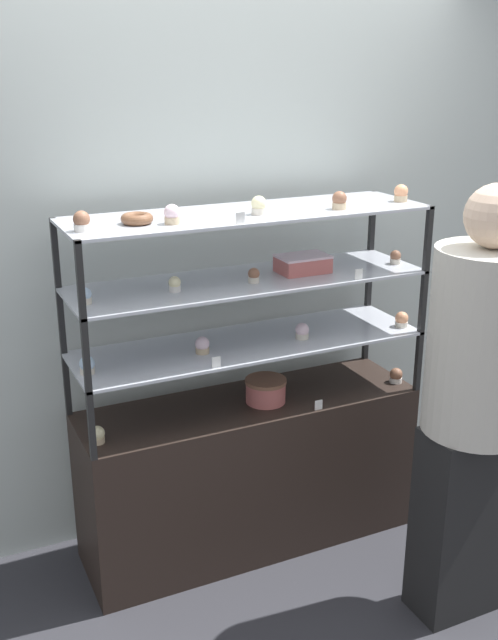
{
  "coord_description": "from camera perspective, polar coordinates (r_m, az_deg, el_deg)",
  "views": [
    {
      "loc": [
        -1.28,
        -2.72,
        2.13
      ],
      "look_at": [
        0.0,
        0.0,
        1.09
      ],
      "focal_mm": 42.0,
      "sensor_mm": 36.0,
      "label": 1
    }
  ],
  "objects": [
    {
      "name": "price_tag_0",
      "position": [
        3.25,
        5.32,
        -6.46
      ],
      "size": [
        0.04,
        0.0,
        0.04
      ],
      "color": "white",
      "rests_on": "display_base"
    },
    {
      "name": "cupcake_10",
      "position": [
        2.75,
        -12.64,
        7.33
      ],
      "size": [
        0.06,
        0.06,
        0.07
      ],
      "color": "white",
      "rests_on": "display_riser_upper"
    },
    {
      "name": "cupcake_14",
      "position": [
        3.35,
        11.5,
        9.43
      ],
      "size": [
        0.06,
        0.06,
        0.07
      ],
      "color": "#CCB28C",
      "rests_on": "display_riser_upper"
    },
    {
      "name": "display_riser_lower",
      "position": [
        3.22,
        0.0,
        -1.93
      ],
      "size": [
        1.52,
        0.45,
        0.28
      ],
      "color": "black",
      "rests_on": "display_base"
    },
    {
      "name": "cupcake_13",
      "position": [
        3.13,
        6.9,
        9.02
      ],
      "size": [
        0.06,
        0.06,
        0.07
      ],
      "color": "#CCB28C",
      "rests_on": "display_riser_upper"
    },
    {
      "name": "layer_cake_centerpiece",
      "position": [
        3.3,
        1.28,
        -5.37
      ],
      "size": [
        0.18,
        0.18,
        0.11
      ],
      "color": "#C66660",
      "rests_on": "display_base"
    },
    {
      "name": "display_riser_upper",
      "position": [
        3.06,
        0.0,
        7.96
      ],
      "size": [
        1.52,
        0.45,
        0.28
      ],
      "color": "black",
      "rests_on": "display_riser_middle"
    },
    {
      "name": "cupcake_11",
      "position": [
        2.83,
        -5.89,
        7.99
      ],
      "size": [
        0.06,
        0.06,
        0.07
      ],
      "color": "#CCB28C",
      "rests_on": "display_riser_upper"
    },
    {
      "name": "price_tag_1",
      "position": [
        2.94,
        -2.51,
        -3.23
      ],
      "size": [
        0.04,
        0.0,
        0.04
      ],
      "color": "white",
      "rests_on": "display_riser_lower"
    },
    {
      "name": "cupcake_8",
      "position": [
        3.06,
        0.36,
        3.41
      ],
      "size": [
        0.05,
        0.05,
        0.06
      ],
      "color": "beige",
      "rests_on": "display_riser_middle"
    },
    {
      "name": "price_tag_2",
      "position": [
        3.14,
        8.37,
        3.47
      ],
      "size": [
        0.04,
        0.0,
        0.04
      ],
      "color": "white",
      "rests_on": "display_riser_middle"
    },
    {
      "name": "donut_glazed",
      "position": [
        2.85,
        -8.54,
        7.65
      ],
      "size": [
        0.12,
        0.12,
        0.04
      ],
      "color": "brown",
      "rests_on": "display_riser_upper"
    },
    {
      "name": "cupcake_3",
      "position": [
        3.08,
        -3.58,
        -1.95
      ],
      "size": [
        0.06,
        0.06,
        0.07
      ],
      "color": "#CCB28C",
      "rests_on": "display_riser_lower"
    },
    {
      "name": "cupcake_9",
      "position": [
        3.41,
        11.09,
        4.71
      ],
      "size": [
        0.05,
        0.05,
        0.06
      ],
      "color": "beige",
      "rests_on": "display_riser_middle"
    },
    {
      "name": "cupcake_2",
      "position": [
        2.94,
        -12.23,
        -3.4
      ],
      "size": [
        0.06,
        0.06,
        0.07
      ],
      "color": "beige",
      "rests_on": "display_riser_lower"
    },
    {
      "name": "cupcake_4",
      "position": [
        3.24,
        4.07,
        -0.86
      ],
      "size": [
        0.06,
        0.06,
        0.07
      ],
      "color": "beige",
      "rests_on": "display_riser_lower"
    },
    {
      "name": "customer_figure",
      "position": [
        2.95,
        16.98,
        -5.82
      ],
      "size": [
        0.41,
        0.41,
        1.74
      ],
      "color": "black",
      "rests_on": "ground_plane"
    },
    {
      "name": "price_tag_3",
      "position": [
        2.82,
        -0.68,
        7.78
      ],
      "size": [
        0.04,
        0.0,
        0.04
      ],
      "color": "white",
      "rests_on": "display_riser_upper"
    },
    {
      "name": "ground_plane",
      "position": [
        3.68,
        0.0,
        -16.28
      ],
      "size": [
        20.0,
        20.0,
        0.0
      ],
      "primitive_type": "plane",
      "color": "#2D2D33"
    },
    {
      "name": "display_base",
      "position": [
        3.49,
        0.0,
        -11.51
      ],
      "size": [
        1.52,
        0.45,
        0.71
      ],
      "color": "black",
      "rests_on": "ground_plane"
    },
    {
      "name": "back_wall",
      "position": [
        3.44,
        -2.62,
        5.09
      ],
      "size": [
        8.0,
        0.05,
        2.6
      ],
      "color": "#A8B2AD",
      "rests_on": "ground_plane"
    },
    {
      "name": "cupcake_7",
      "position": [
        2.95,
        -5.68,
        2.73
      ],
      "size": [
        0.05,
        0.05,
        0.06
      ],
      "color": "white",
      "rests_on": "display_riser_middle"
    },
    {
      "name": "cupcake_12",
      "position": [
        2.99,
        0.74,
        8.71
      ],
      "size": [
        0.06,
        0.06,
        0.07
      ],
      "color": "beige",
      "rests_on": "display_riser_upper"
    },
    {
      "name": "sheet_cake_frosted",
      "position": [
        3.22,
        4.12,
        4.31
      ],
      "size": [
        0.22,
        0.15,
        0.07
      ],
      "color": "#C66660",
      "rests_on": "display_riser_middle"
    },
    {
      "name": "cupcake_0",
      "position": [
        3.03,
        -11.48,
        -8.59
      ],
      "size": [
        0.06,
        0.06,
        0.07
      ],
      "color": "#CCB28C",
      "rests_on": "display_base"
    },
    {
      "name": "cupcake_1",
      "position": [
        3.56,
        11.14,
        -4.18
      ],
      "size": [
        0.06,
        0.06,
        0.07
      ],
      "color": "white",
      "rests_on": "display_base"
    },
    {
      "name": "cupcake_6",
      "position": [
        2.85,
        -12.37,
        1.79
      ],
      "size": [
        0.05,
        0.05,
        0.06
      ],
      "color": "beige",
      "rests_on": "display_riser_middle"
    },
    {
      "name": "display_riser_middle",
      "position": [
        3.13,
        0.0,
        2.89
      ],
      "size": [
        1.52,
        0.45,
        0.28
      ],
      "color": "black",
      "rests_on": "display_riser_lower"
    },
    {
      "name": "cupcake_5",
      "position": [
        3.45,
        11.55,
        0.02
      ],
      "size": [
        0.06,
        0.06,
        0.07
      ],
      "color": "beige",
      "rests_on": "display_riser_lower"
    }
  ]
}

